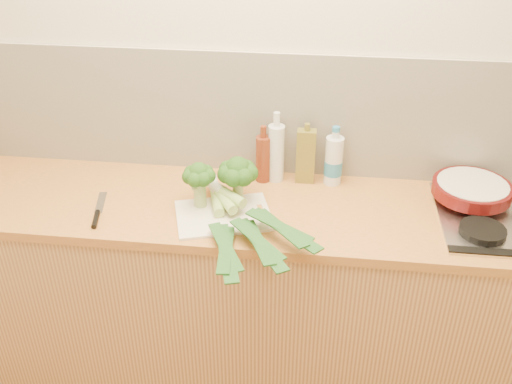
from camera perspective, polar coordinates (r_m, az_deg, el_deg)
room_shell at (r=2.45m, az=0.65°, el=7.73°), size 3.50×3.50×3.50m
counter at (r=2.59m, az=-0.17°, el=-9.68°), size 3.20×0.62×0.90m
chopping_board at (r=2.24m, az=-3.27°, el=-2.35°), size 0.43×0.37×0.01m
broccoli_left at (r=2.24m, az=-5.73°, el=1.53°), size 0.13×0.13×0.19m
broccoli_right at (r=2.25m, az=-1.85°, el=1.98°), size 0.16×0.16×0.20m
leek_front at (r=2.22m, az=-3.74°, el=-1.97°), size 0.24×0.70×0.04m
leek_mid at (r=2.18m, az=-2.28°, el=-1.89°), size 0.40×0.59×0.04m
leek_back at (r=2.18m, az=-0.95°, el=-1.40°), size 0.50×0.46×0.04m
chefs_knife at (r=2.32m, az=-15.61°, el=-2.23°), size 0.08×0.27×0.02m
skillet at (r=2.46m, az=20.84°, el=0.29°), size 0.45×0.31×0.05m
oil_tin at (r=2.43m, az=5.00°, el=3.63°), size 0.08×0.05×0.27m
glass_bottle at (r=2.44m, az=2.02°, el=4.01°), size 0.07×0.07×0.31m
amber_bottle at (r=2.44m, az=0.73°, el=3.42°), size 0.06×0.06×0.26m
water_bottle at (r=2.44m, az=7.76°, el=3.00°), size 0.08×0.08×0.24m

